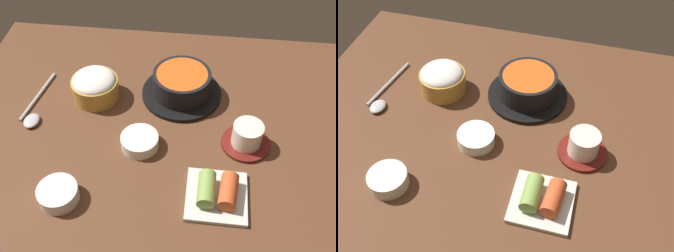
# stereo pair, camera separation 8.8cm
# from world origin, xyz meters

# --- Properties ---
(dining_table) EXTENTS (1.00, 0.76, 0.02)m
(dining_table) POSITION_xyz_m (0.00, 0.00, 0.01)
(dining_table) COLOR #56331E
(dining_table) RESTS_ON ground
(stone_pot) EXTENTS (0.20, 0.20, 0.07)m
(stone_pot) POSITION_xyz_m (0.04, 0.12, 0.05)
(stone_pot) COLOR black
(stone_pot) RESTS_ON dining_table
(rice_bowl) EXTENTS (0.11, 0.11, 0.07)m
(rice_bowl) POSITION_xyz_m (-0.17, 0.09, 0.06)
(rice_bowl) COLOR #B78C38
(rice_bowl) RESTS_ON dining_table
(tea_cup_with_saucer) EXTENTS (0.11, 0.11, 0.06)m
(tea_cup_with_saucer) POSITION_xyz_m (0.19, -0.03, 0.05)
(tea_cup_with_saucer) COLOR maroon
(tea_cup_with_saucer) RESTS_ON dining_table
(banchan_cup_center) EXTENTS (0.08, 0.08, 0.03)m
(banchan_cup_center) POSITION_xyz_m (-0.04, -0.06, 0.04)
(banchan_cup_center) COLOR white
(banchan_cup_center) RESTS_ON dining_table
(kimchi_plate) EXTENTS (0.12, 0.12, 0.05)m
(kimchi_plate) POSITION_xyz_m (0.14, -0.17, 0.04)
(kimchi_plate) COLOR silver
(kimchi_plate) RESTS_ON dining_table
(side_bowl_near) EXTENTS (0.08, 0.08, 0.03)m
(side_bowl_near) POSITION_xyz_m (-0.18, -0.21, 0.04)
(side_bowl_near) COLOR white
(side_bowl_near) RESTS_ON dining_table
(spoon) EXTENTS (0.05, 0.20, 0.01)m
(spoon) POSITION_xyz_m (-0.31, 0.01, 0.03)
(spoon) COLOR #B7B7BC
(spoon) RESTS_ON dining_table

